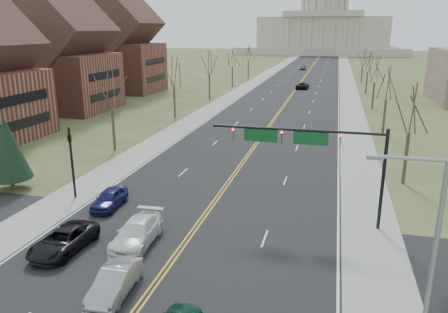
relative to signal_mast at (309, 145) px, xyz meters
The scene contains 30 objects.
road 96.96m from the signal_mast, 94.41° to the left, with size 20.00×380.00×0.01m, color black.
cross_road 12.03m from the signal_mast, 134.80° to the right, with size 120.00×14.00×0.01m, color black.
sidewalk_left 98.61m from the signal_mast, 101.39° to the left, with size 4.00×380.00×0.03m, color gray.
sidewalk_right 96.78m from the signal_mast, 87.30° to the left, with size 4.00×380.00×0.03m, color gray.
center_line 96.96m from the signal_mast, 94.41° to the left, with size 0.42×380.00×0.01m, color gold.
edge_line_left 98.20m from the signal_mast, 100.13° to the left, with size 0.15×380.00×0.01m, color silver.
edge_line_right 96.70m from the signal_mast, 88.60° to the left, with size 0.15×380.00×0.01m, color silver.
capitol 236.68m from the signal_mast, 91.80° to the left, with size 90.00×60.00×50.00m.
signal_mast is the anchor object (origin of this frame).
signal_left 19.06m from the signal_mast, behind, with size 0.32×0.36×6.00m.
street_light 14.51m from the signal_mast, 68.59° to the right, with size 2.90×0.25×9.07m.
tree_r_0 13.26m from the signal_mast, 52.51° to the left, with size 3.74×3.74×8.50m.
tree_l_0 27.17m from the signal_mast, 147.71° to the left, with size 3.96×3.96×9.00m.
tree_r_1 31.56m from the signal_mast, 75.21° to the left, with size 3.74×3.74×8.50m.
tree_l_1 41.45m from the signal_mast, 123.63° to the left, with size 3.96×3.96×9.00m.
tree_r_2 51.15m from the signal_mast, 80.94° to the left, with size 3.74×3.74×8.50m.
tree_l_2 59.15m from the signal_mast, 112.83° to the left, with size 3.96×3.96×9.00m.
tree_r_3 70.96m from the signal_mast, 83.48° to the left, with size 3.74×3.74×8.50m.
tree_l_3 77.96m from the signal_mast, 107.12° to the left, with size 3.96×3.96×9.00m.
tree_r_4 90.86m from the signal_mast, 84.91° to the left, with size 3.74×3.74×8.50m.
tree_l_4 97.25m from the signal_mast, 103.65° to the left, with size 3.96×3.96×9.00m.
conifer_l 25.53m from the signal_mast, behind, with size 3.64×3.64×6.50m.
bldg_left_mid 56.81m from the signal_mast, 139.96° to the left, with size 15.10×14.28×20.75m.
bldg_left_far 75.76m from the signal_mast, 126.91° to the left, with size 17.10×14.28×23.25m.
car_sb_inner_lead 15.70m from the signal_mast, 127.69° to the right, with size 1.54×4.42×1.46m, color gray.
car_sb_outer_lead 17.42m from the signal_mast, 150.38° to the right, with size 2.39×5.19×1.44m, color black.
car_sb_inner_second 13.12m from the signal_mast, 148.95° to the right, with size 2.22×5.47×1.59m, color silver.
car_sb_outer_second 16.00m from the signal_mast, behind, with size 1.73×4.29×1.46m, color #171A51.
car_far_nb 75.31m from the signal_mast, 94.58° to the left, with size 2.54×5.50×1.53m, color black.
car_far_sb 125.77m from the signal_mast, 94.42° to the left, with size 1.67×4.16×1.42m, color #44454A.
Camera 1 is at (8.88, -16.41, 13.52)m, focal length 35.00 mm.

